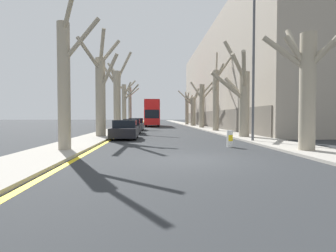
# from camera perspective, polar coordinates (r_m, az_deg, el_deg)

# --- Properties ---
(ground_plane) EXTENTS (300.00, 300.00, 0.00)m
(ground_plane) POSITION_cam_1_polar(r_m,az_deg,el_deg) (10.16, 4.95, -7.32)
(ground_plane) COLOR #2B2D30
(sidewalk_left) EXTENTS (2.66, 120.00, 0.12)m
(sidewalk_left) POSITION_cam_1_polar(r_m,az_deg,el_deg) (60.11, -7.67, 0.46)
(sidewalk_left) COLOR #A39E93
(sidewalk_left) RESTS_ON ground
(sidewalk_right) EXTENTS (2.66, 120.00, 0.12)m
(sidewalk_right) POSITION_cam_1_polar(r_m,az_deg,el_deg) (60.40, 3.66, 0.49)
(sidewalk_right) COLOR #A39E93
(sidewalk_right) RESTS_ON ground
(building_facade_right) EXTENTS (10.08, 49.54, 15.18)m
(building_facade_right) POSITION_cam_1_polar(r_m,az_deg,el_deg) (45.42, 14.44, 9.44)
(building_facade_right) COLOR #9E9384
(building_facade_right) RESTS_ON ground
(kerb_line_stripe) EXTENTS (0.24, 120.00, 0.01)m
(kerb_line_stripe) POSITION_cam_1_polar(r_m,az_deg,el_deg) (60.02, -6.23, 0.41)
(kerb_line_stripe) COLOR yellow
(kerb_line_stripe) RESTS_ON ground
(street_tree_left_0) EXTENTS (2.37, 3.02, 7.11)m
(street_tree_left_0) POSITION_cam_1_polar(r_m,az_deg,el_deg) (13.24, -21.52, 9.20)
(street_tree_left_0) COLOR gray
(street_tree_left_0) RESTS_ON ground
(street_tree_left_1) EXTENTS (2.80, 3.43, 8.22)m
(street_tree_left_1) POSITION_cam_1_polar(r_m,az_deg,el_deg) (21.59, -14.41, 7.50)
(street_tree_left_1) COLOR gray
(street_tree_left_1) RESTS_ON ground
(street_tree_left_2) EXTENTS (3.41, 2.50, 9.05)m
(street_tree_left_2) POSITION_cam_1_polar(r_m,az_deg,el_deg) (30.50, -11.06, 6.49)
(street_tree_left_2) COLOR gray
(street_tree_left_2) RESTS_ON ground
(street_tree_left_3) EXTENTS (2.56, 2.84, 7.03)m
(street_tree_left_3) POSITION_cam_1_polar(r_m,az_deg,el_deg) (38.13, -9.37, 4.72)
(street_tree_left_3) COLOR gray
(street_tree_left_3) RESTS_ON ground
(street_tree_left_4) EXTENTS (4.86, 2.05, 8.09)m
(street_tree_left_4) POSITION_cam_1_polar(r_m,az_deg,el_deg) (47.61, -8.44, 4.81)
(street_tree_left_4) COLOR gray
(street_tree_left_4) RESTS_ON ground
(street_tree_right_0) EXTENTS (4.42, 4.79, 6.40)m
(street_tree_right_0) POSITION_cam_1_polar(r_m,az_deg,el_deg) (13.74, 28.23, 8.42)
(street_tree_right_0) COLOR gray
(street_tree_right_0) RESTS_ON ground
(street_tree_right_1) EXTENTS (3.27, 4.63, 7.59)m
(street_tree_right_1) POSITION_cam_1_polar(r_m,az_deg,el_deg) (21.04, 15.81, 6.10)
(street_tree_right_1) COLOR gray
(street_tree_right_1) RESTS_ON ground
(street_tree_right_2) EXTENTS (2.17, 4.74, 9.23)m
(street_tree_right_2) POSITION_cam_1_polar(r_m,az_deg,el_deg) (30.11, 10.48, 6.57)
(street_tree_right_2) COLOR gray
(street_tree_right_2) RESTS_ON ground
(street_tree_right_3) EXTENTS (4.17, 3.94, 7.27)m
(street_tree_right_3) POSITION_cam_1_polar(r_m,az_deg,el_deg) (38.33, 7.50, 4.96)
(street_tree_right_3) COLOR gray
(street_tree_right_3) RESTS_ON ground
(street_tree_right_4) EXTENTS (2.54, 2.29, 6.63)m
(street_tree_right_4) POSITION_cam_1_polar(r_m,az_deg,el_deg) (46.45, 5.47, 3.53)
(street_tree_right_4) COLOR gray
(street_tree_right_4) RESTS_ON ground
(street_tree_right_5) EXTENTS (4.39, 3.53, 7.23)m
(street_tree_right_5) POSITION_cam_1_polar(r_m,az_deg,el_deg) (54.10, 4.18, 4.00)
(street_tree_right_5) COLOR gray
(street_tree_right_5) RESTS_ON ground
(double_decker_bus) EXTENTS (2.55, 10.37, 4.49)m
(double_decker_bus) POSITION_cam_1_polar(r_m,az_deg,el_deg) (46.62, -3.49, 3.09)
(double_decker_bus) COLOR red
(double_decker_bus) RESTS_ON ground
(parked_car_0) EXTENTS (1.86, 4.04, 1.41)m
(parked_car_0) POSITION_cam_1_polar(r_m,az_deg,el_deg) (19.83, -9.34, -0.85)
(parked_car_0) COLOR black
(parked_car_0) RESTS_ON ground
(parked_car_1) EXTENTS (1.73, 4.31, 1.44)m
(parked_car_1) POSITION_cam_1_polar(r_m,az_deg,el_deg) (26.26, -7.88, -0.13)
(parked_car_1) COLOR black
(parked_car_1) RESTS_ON ground
(parked_car_2) EXTENTS (1.90, 4.54, 1.49)m
(parked_car_2) POSITION_cam_1_polar(r_m,az_deg,el_deg) (32.61, -7.01, 0.32)
(parked_car_2) COLOR #4C5156
(parked_car_2) RESTS_ON ground
(lamp_post) EXTENTS (1.40, 0.20, 9.33)m
(lamp_post) POSITION_cam_1_polar(r_m,az_deg,el_deg) (18.08, 17.86, 13.04)
(lamp_post) COLOR #4C4F54
(lamp_post) RESTS_ON ground
(traffic_bollard) EXTENTS (0.32, 0.33, 0.92)m
(traffic_bollard) POSITION_cam_1_polar(r_m,az_deg,el_deg) (14.65, 13.30, -2.70)
(traffic_bollard) COLOR white
(traffic_bollard) RESTS_ON ground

